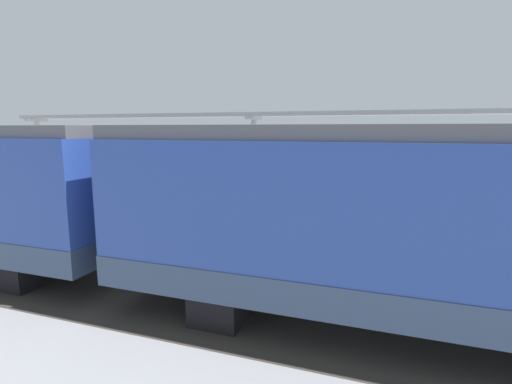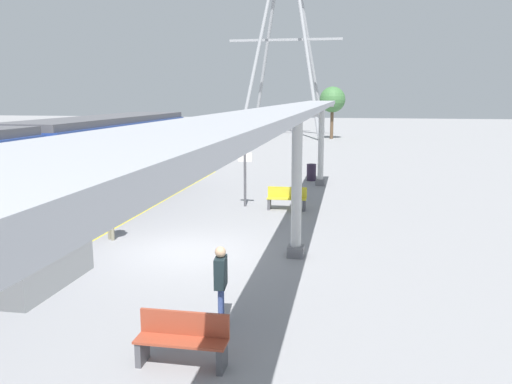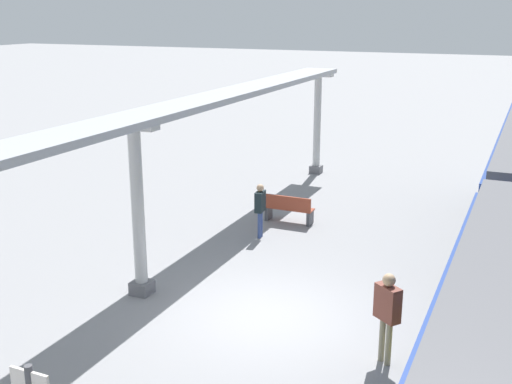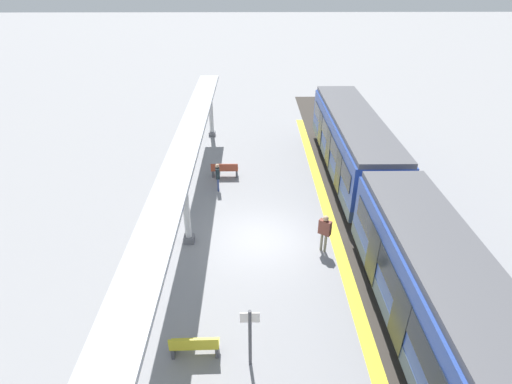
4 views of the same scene
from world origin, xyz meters
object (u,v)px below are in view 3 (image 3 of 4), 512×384
canopy_pillar_second (138,211)px  canopy_pillar_nearest (317,123)px  bench_mid_platform (288,209)px  passenger_by_the_benches (260,204)px  passenger_waiting_near_edge (387,308)px

canopy_pillar_second → canopy_pillar_nearest: bearing=-90.0°
bench_mid_platform → passenger_by_the_benches: 1.64m
canopy_pillar_second → passenger_by_the_benches: size_ratio=2.50×
canopy_pillar_second → passenger_by_the_benches: (-0.95, -4.50, -1.00)m
canopy_pillar_nearest → canopy_pillar_second: bearing=90.0°
bench_mid_platform → passenger_waiting_near_edge: size_ratio=0.86×
canopy_pillar_nearest → passenger_waiting_near_edge: size_ratio=2.23×
passenger_waiting_near_edge → passenger_by_the_benches: passenger_waiting_near_edge is taller
canopy_pillar_nearest → passenger_by_the_benches: 7.83m
bench_mid_platform → passenger_waiting_near_edge: (-4.47, 6.72, 0.65)m
passenger_by_the_benches → canopy_pillar_nearest: bearing=-82.9°
passenger_by_the_benches → passenger_waiting_near_edge: bearing=132.3°
passenger_waiting_near_edge → canopy_pillar_second: bearing=-6.9°
canopy_pillar_second → passenger_waiting_near_edge: 5.79m
canopy_pillar_nearest → bench_mid_platform: 6.48m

